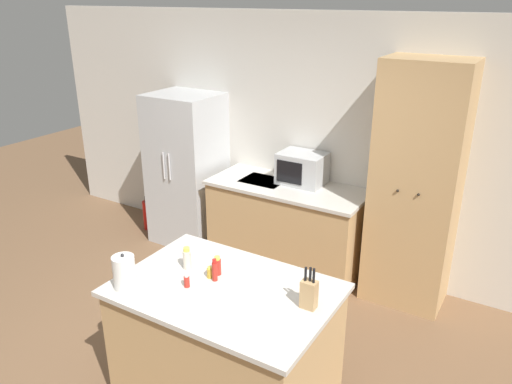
% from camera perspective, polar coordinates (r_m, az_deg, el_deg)
% --- Properties ---
extents(wall_back, '(7.20, 0.06, 2.60)m').
position_cam_1_polar(wall_back, '(5.17, 7.43, 5.38)').
color(wall_back, beige).
rests_on(wall_back, ground_plane).
extents(refrigerator, '(0.75, 0.68, 1.74)m').
position_cam_1_polar(refrigerator, '(5.76, -7.89, 2.54)').
color(refrigerator, '#B7BABC').
rests_on(refrigerator, ground_plane).
extents(back_counter, '(1.63, 0.70, 0.93)m').
position_cam_1_polar(back_counter, '(5.24, 3.49, -3.98)').
color(back_counter, tan).
rests_on(back_counter, ground_plane).
extents(pantry_cabinet, '(0.73, 0.53, 2.26)m').
position_cam_1_polar(pantry_cabinet, '(4.66, 17.77, 0.45)').
color(pantry_cabinet, tan).
rests_on(pantry_cabinet, ground_plane).
extents(kitchen_island, '(1.44, 0.99, 0.93)m').
position_cam_1_polar(kitchen_island, '(3.64, -3.40, -16.98)').
color(kitchen_island, tan).
rests_on(kitchen_island, ground_plane).
extents(microwave, '(0.46, 0.36, 0.32)m').
position_cam_1_polar(microwave, '(5.08, 5.29, 2.71)').
color(microwave, '#B2B5B7').
rests_on(microwave, back_counter).
extents(knife_block, '(0.10, 0.07, 0.28)m').
position_cam_1_polar(knife_block, '(3.14, 6.08, -11.45)').
color(knife_block, tan).
rests_on(knife_block, kitchen_island).
extents(spice_bottle_tall_dark, '(0.06, 0.06, 0.17)m').
position_cam_1_polar(spice_bottle_tall_dark, '(3.57, -7.89, -7.55)').
color(spice_bottle_tall_dark, beige).
rests_on(spice_bottle_tall_dark, kitchen_island).
extents(spice_bottle_short_red, '(0.04, 0.04, 0.09)m').
position_cam_1_polar(spice_bottle_short_red, '(3.38, -7.92, -10.03)').
color(spice_bottle_short_red, '#B2281E').
rests_on(spice_bottle_short_red, kitchen_island).
extents(spice_bottle_amber_oil, '(0.05, 0.05, 0.14)m').
position_cam_1_polar(spice_bottle_amber_oil, '(3.49, -4.43, -8.42)').
color(spice_bottle_amber_oil, '#B2281E').
rests_on(spice_bottle_amber_oil, kitchen_island).
extents(spice_bottle_green_herb, '(0.04, 0.04, 0.16)m').
position_cam_1_polar(spice_bottle_green_herb, '(3.41, -4.75, -8.94)').
color(spice_bottle_green_herb, '#B2281E').
rests_on(spice_bottle_green_herb, kitchen_island).
extents(spice_bottle_pale_salt, '(0.04, 0.04, 0.08)m').
position_cam_1_polar(spice_bottle_pale_salt, '(3.47, -5.32, -9.15)').
color(spice_bottle_pale_salt, gold).
rests_on(spice_bottle_pale_salt, kitchen_island).
extents(kettle, '(0.15, 0.15, 0.25)m').
position_cam_1_polar(kettle, '(3.42, -14.83, -8.85)').
color(kettle, white).
rests_on(kettle, kitchen_island).
extents(fire_extinguisher, '(0.12, 0.12, 0.43)m').
position_cam_1_polar(fire_extinguisher, '(6.34, -12.23, -2.52)').
color(fire_extinguisher, red).
rests_on(fire_extinguisher, ground_plane).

